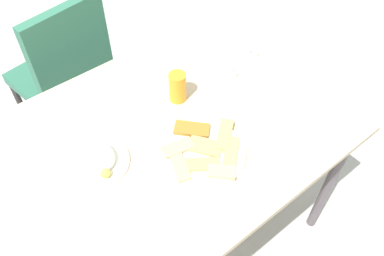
% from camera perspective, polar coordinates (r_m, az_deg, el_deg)
% --- Properties ---
extents(ground_plane, '(6.00, 6.00, 0.00)m').
position_cam_1_polar(ground_plane, '(2.10, -0.75, -12.89)').
color(ground_plane, '#B7B0AE').
extents(dining_table, '(1.08, 0.94, 0.75)m').
position_cam_1_polar(dining_table, '(1.53, -1.00, -1.00)').
color(dining_table, beige).
rests_on(dining_table, ground_plane).
extents(dining_chair, '(0.48, 0.48, 0.94)m').
position_cam_1_polar(dining_chair, '(2.10, -17.62, 7.83)').
color(dining_chair, '#306C53').
rests_on(dining_chair, ground_plane).
extents(pide_platter, '(0.32, 0.32, 0.03)m').
position_cam_1_polar(pide_platter, '(1.37, 1.71, -3.32)').
color(pide_platter, white).
rests_on(pide_platter, dining_table).
extents(salad_plate_greens, '(0.22, 0.22, 0.06)m').
position_cam_1_polar(salad_plate_greens, '(1.37, -13.52, -4.49)').
color(salad_plate_greens, white).
rests_on(salad_plate_greens, dining_table).
extents(soda_can, '(0.08, 0.08, 0.12)m').
position_cam_1_polar(soda_can, '(1.51, -2.08, 5.88)').
color(soda_can, orange).
rests_on(soda_can, dining_table).
extents(paper_napkin, '(0.13, 0.13, 0.00)m').
position_cam_1_polar(paper_napkin, '(1.73, 7.47, 9.27)').
color(paper_napkin, white).
rests_on(paper_napkin, dining_table).
extents(fork, '(0.19, 0.06, 0.00)m').
position_cam_1_polar(fork, '(1.71, 7.90, 9.07)').
color(fork, silver).
rests_on(fork, paper_napkin).
extents(spoon, '(0.16, 0.06, 0.00)m').
position_cam_1_polar(spoon, '(1.73, 7.06, 9.68)').
color(spoon, silver).
rests_on(spoon, paper_napkin).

